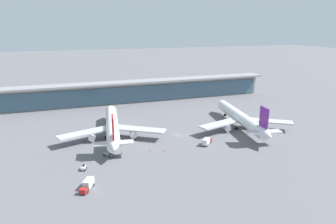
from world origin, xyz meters
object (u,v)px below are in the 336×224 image
at_px(service_truck_near_nose_grey, 109,154).
at_px(safety_cone_charlie, 150,150).
at_px(service_truck_under_wing_white, 84,168).
at_px(service_truck_by_tail_red, 87,184).
at_px(safety_cone_delta, 122,153).
at_px(service_truck_mid_apron_red, 207,141).
at_px(safety_cone_alpha, 164,150).
at_px(airliner_centre_stand, 242,118).
at_px(airliner_left_stand, 112,126).
at_px(safety_cone_bravo, 107,155).

relative_size(service_truck_near_nose_grey, safety_cone_charlie, 8.84).
distance_m(service_truck_under_wing_white, service_truck_by_tail_red, 14.83).
xyz_separation_m(service_truck_under_wing_white, safety_cone_delta, (16.40, 10.44, -0.56)).
bearing_deg(service_truck_mid_apron_red, safety_cone_alpha, -178.09).
distance_m(service_truck_under_wing_white, safety_cone_delta, 19.44).
distance_m(airliner_centre_stand, safety_cone_alpha, 50.49).
bearing_deg(service_truck_mid_apron_red, service_truck_under_wing_white, -172.25).
xyz_separation_m(service_truck_near_nose_grey, service_truck_by_tail_red, (-10.78, -24.16, 0.88)).
bearing_deg(safety_cone_alpha, service_truck_under_wing_white, -168.80).
xyz_separation_m(airliner_left_stand, safety_cone_bravo, (-5.82, -21.17, -5.18)).
xyz_separation_m(service_truck_under_wing_white, service_truck_mid_apron_red, (54.68, 7.44, 0.82)).
relative_size(airliner_left_stand, airliner_centre_stand, 1.00).
height_order(airliner_left_stand, service_truck_mid_apron_red, airliner_left_stand).
distance_m(service_truck_under_wing_white, safety_cone_alpha, 34.78).
relative_size(service_truck_mid_apron_red, service_truck_by_tail_red, 0.92).
distance_m(airliner_centre_stand, service_truck_mid_apron_red, 31.18).
xyz_separation_m(airliner_left_stand, service_truck_by_tail_red, (-16.06, -45.96, -3.81)).
distance_m(service_truck_under_wing_white, service_truck_mid_apron_red, 55.19).
distance_m(safety_cone_bravo, safety_cone_charlie, 18.09).
height_order(service_truck_by_tail_red, safety_cone_delta, service_truck_by_tail_red).
bearing_deg(safety_cone_delta, airliner_left_stand, 90.60).
xyz_separation_m(service_truck_mid_apron_red, safety_cone_delta, (-38.28, 3.00, -1.37)).
distance_m(service_truck_near_nose_grey, safety_cone_charlie, 17.54).
height_order(safety_cone_bravo, safety_cone_delta, same).
distance_m(airliner_centre_stand, service_truck_near_nose_grey, 72.33).
distance_m(service_truck_near_nose_grey, safety_cone_alpha, 23.37).
bearing_deg(service_truck_mid_apron_red, airliner_left_stand, 148.37).
xyz_separation_m(airliner_centre_stand, service_truck_under_wing_white, (-81.94, -22.09, -4.63)).
relative_size(airliner_left_stand, safety_cone_delta, 93.60).
distance_m(service_truck_mid_apron_red, service_truck_by_tail_red, 58.92).
height_order(safety_cone_charlie, safety_cone_delta, same).
bearing_deg(safety_cone_alpha, service_truck_near_nose_grey, 173.62).
xyz_separation_m(service_truck_mid_apron_red, safety_cone_alpha, (-20.56, -0.68, -1.37)).
bearing_deg(safety_cone_alpha, airliner_left_stand, 126.32).
relative_size(safety_cone_alpha, safety_cone_charlie, 1.00).
bearing_deg(service_truck_by_tail_red, service_truck_near_nose_grey, 65.96).
height_order(safety_cone_alpha, safety_cone_bravo, same).
height_order(service_truck_near_nose_grey, safety_cone_delta, service_truck_near_nose_grey).
bearing_deg(safety_cone_delta, safety_cone_bravo, -175.59).
height_order(service_truck_near_nose_grey, service_truck_by_tail_red, service_truck_by_tail_red).
bearing_deg(safety_cone_delta, airliner_centre_stand, 10.08).
bearing_deg(service_truck_mid_apron_red, safety_cone_bravo, 176.73).
bearing_deg(safety_cone_delta, service_truck_near_nose_grey, -168.83).
distance_m(service_truck_near_nose_grey, service_truck_mid_apron_red, 43.83).
bearing_deg(service_truck_mid_apron_red, service_truck_near_nose_grey, 177.50).
xyz_separation_m(service_truck_near_nose_grey, service_truck_under_wing_white, (-10.90, -9.35, 0.07)).
xyz_separation_m(safety_cone_bravo, safety_cone_charlie, (18.06, -0.99, 0.00)).
relative_size(safety_cone_bravo, safety_cone_delta, 1.00).
height_order(airliner_centre_stand, safety_cone_bravo, airliner_centre_stand).
relative_size(airliner_centre_stand, service_truck_under_wing_white, 20.05).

